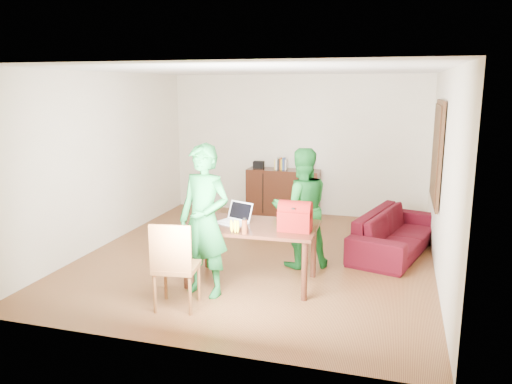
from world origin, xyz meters
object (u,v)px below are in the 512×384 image
(person_far, at_px, (301,208))
(laptop, at_px, (232,220))
(person_near, at_px, (204,221))
(bottle, at_px, (245,226))
(chair, at_px, (177,282))
(red_bag, at_px, (295,219))
(sofa, at_px, (395,232))
(table, at_px, (252,232))

(person_far, distance_m, laptop, 1.08)
(laptop, bearing_deg, person_near, -88.99)
(person_far, relative_size, bottle, 8.63)
(chair, xyz_separation_m, bottle, (0.64, 0.55, 0.57))
(chair, xyz_separation_m, person_near, (0.16, 0.46, 0.62))
(person_near, relative_size, laptop, 4.27)
(red_bag, bearing_deg, sofa, 58.54)
(person_far, bearing_deg, sofa, -166.68)
(person_near, bearing_deg, table, 60.44)
(person_far, bearing_deg, red_bag, 71.79)
(red_bag, bearing_deg, person_far, 96.89)
(sofa, bearing_deg, person_near, 151.53)
(bottle, height_order, red_bag, red_bag)
(table, relative_size, chair, 1.62)
(chair, bearing_deg, laptop, 61.60)
(table, height_order, laptop, laptop)
(table, xyz_separation_m, person_far, (0.48, 0.79, 0.16))
(person_near, bearing_deg, red_bag, 33.32)
(chair, height_order, bottle, chair)
(red_bag, bearing_deg, person_near, -158.64)
(person_near, relative_size, person_far, 1.10)
(person_near, distance_m, sofa, 3.21)
(table, xyz_separation_m, red_bag, (0.58, -0.10, 0.24))
(chair, distance_m, laptop, 1.13)
(table, relative_size, person_near, 0.91)
(person_near, bearing_deg, bottle, 22.73)
(sofa, bearing_deg, table, 151.00)
(person_far, height_order, sofa, person_far)
(person_far, height_order, red_bag, person_far)
(chair, relative_size, laptop, 2.39)
(bottle, xyz_separation_m, red_bag, (0.54, 0.30, 0.05))
(chair, distance_m, person_far, 2.11)
(laptop, bearing_deg, table, 24.37)
(sofa, bearing_deg, bottle, 157.34)
(table, distance_m, laptop, 0.29)
(laptop, relative_size, sofa, 0.20)
(person_near, bearing_deg, person_far, 66.70)
(chair, height_order, sofa, chair)
(person_far, relative_size, laptop, 3.88)
(table, relative_size, bottle, 8.64)
(chair, distance_m, person_near, 0.79)
(bottle, bearing_deg, chair, -139.31)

